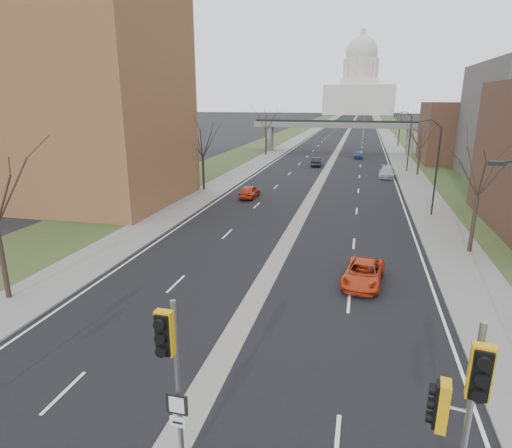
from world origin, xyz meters
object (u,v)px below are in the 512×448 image
at_px(signal_pole_median, 171,364).
at_px(car_right_mid, 387,172).
at_px(signal_pole_right, 461,403).
at_px(car_right_far, 358,155).
at_px(car_left_near, 250,191).
at_px(car_right_near, 363,273).
at_px(car_left_far, 316,162).

distance_m(signal_pole_median, car_right_mid, 53.54).
bearing_deg(signal_pole_right, signal_pole_median, -169.73).
bearing_deg(car_right_far, car_left_near, -108.14).
bearing_deg(signal_pole_median, signal_pole_right, 2.58).
bearing_deg(car_left_near, signal_pole_median, 102.02).
relative_size(signal_pole_median, car_left_near, 1.35).
relative_size(car_left_near, car_right_near, 0.88).
bearing_deg(car_left_near, car_right_far, -106.44).
distance_m(car_right_near, car_right_far, 57.10).
height_order(car_left_near, car_left_far, car_left_far).
bearing_deg(car_right_far, car_right_near, -89.98).
distance_m(car_left_near, car_right_mid, 22.86).
xyz_separation_m(car_left_near, car_right_near, (12.34, -20.60, -0.05)).
bearing_deg(signal_pole_right, car_right_far, 101.00).
relative_size(car_right_mid, car_right_far, 1.33).
height_order(signal_pole_median, car_right_mid, signal_pole_median).
bearing_deg(car_right_near, car_left_far, 106.41).
bearing_deg(car_left_near, car_right_near, 121.39).
bearing_deg(car_right_mid, car_left_far, 146.59).
bearing_deg(car_right_far, car_right_mid, -79.04).
bearing_deg(signal_pole_median, car_left_far, 93.20).
height_order(car_right_mid, car_right_far, car_right_mid).
height_order(signal_pole_median, car_left_far, signal_pole_median).
relative_size(signal_pole_right, car_right_near, 1.25).
bearing_deg(car_left_far, car_right_mid, 140.15).
height_order(car_left_far, car_right_far, car_left_far).
bearing_deg(car_left_far, car_right_far, -121.87).
xyz_separation_m(car_left_far, car_right_far, (6.44, 11.27, -0.06)).
relative_size(car_right_near, car_right_mid, 0.92).
relative_size(signal_pole_median, car_right_far, 1.45).
height_order(signal_pole_median, car_left_near, signal_pole_median).
xyz_separation_m(car_right_mid, car_right_far, (-4.22, 19.51, -0.08)).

